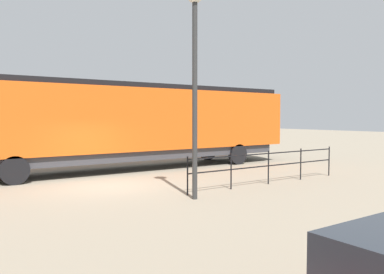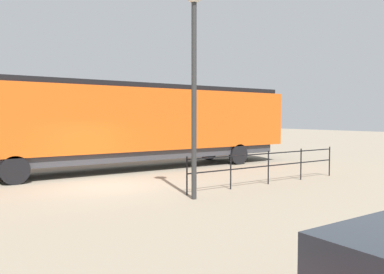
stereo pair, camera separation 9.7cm
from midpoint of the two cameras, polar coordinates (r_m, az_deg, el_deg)
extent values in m
plane|color=gray|center=(14.75, -12.69, -7.11)|extent=(120.00, 120.00, 0.00)
cube|color=#D15114|center=(18.96, -8.93, 2.61)|extent=(2.99, 17.46, 2.91)
cube|color=black|center=(23.20, 7.99, 1.59)|extent=(2.87, 2.50, 2.04)
cube|color=black|center=(19.02, -8.97, 7.36)|extent=(2.69, 16.76, 0.24)
cube|color=#38383D|center=(19.04, -8.89, -2.45)|extent=(2.69, 16.06, 0.45)
cylinder|color=black|center=(23.11, 2.24, -2.03)|extent=(0.30, 1.10, 1.10)
cylinder|color=black|center=(21.02, 6.63, -2.55)|extent=(0.30, 1.10, 1.10)
cylinder|color=black|center=(18.74, -26.37, -3.51)|extent=(0.30, 1.10, 1.10)
cylinder|color=black|center=(16.10, -25.00, -4.49)|extent=(0.30, 1.10, 1.10)
cylinder|color=#2D2D2D|center=(11.92, 0.18, 5.44)|extent=(0.16, 0.16, 6.15)
cube|color=black|center=(14.94, 11.09, -2.41)|extent=(0.04, 7.45, 0.04)
cube|color=black|center=(14.99, 11.08, -4.21)|extent=(0.04, 7.45, 0.04)
cylinder|color=black|center=(12.64, -0.89, -5.78)|extent=(0.05, 0.05, 1.28)
cylinder|color=black|center=(13.75, 5.61, -5.09)|extent=(0.05, 0.05, 1.28)
cylinder|color=black|center=(15.00, 11.07, -4.45)|extent=(0.05, 0.05, 1.28)
cylinder|color=black|center=(16.38, 15.65, -3.89)|extent=(0.05, 0.05, 1.28)
cylinder|color=black|center=(17.84, 19.49, -3.39)|extent=(0.05, 0.05, 1.28)
camera|label=1|loc=(0.05, -90.18, -0.01)|focal=35.99mm
camera|label=2|loc=(0.05, 89.82, 0.01)|focal=35.99mm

